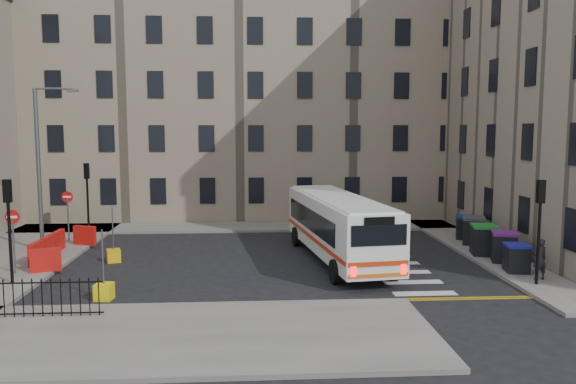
{
  "coord_description": "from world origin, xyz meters",
  "views": [
    {
      "loc": [
        -2.48,
        -26.28,
        6.19
      ],
      "look_at": [
        -0.68,
        2.08,
        3.0
      ],
      "focal_mm": 35.0,
      "sensor_mm": 36.0,
      "label": 1
    }
  ],
  "objects": [
    {
      "name": "wheelie_bin_c",
      "position": [
        8.66,
        -0.26,
        0.88
      ],
      "size": [
        1.4,
        1.53,
        1.46
      ],
      "rotation": [
        0.0,
        0.0,
        -0.21
      ],
      "color": "black",
      "rests_on": "pavement_east"
    },
    {
      "name": "wheelie_bin_d",
      "position": [
        9.16,
        2.24,
        0.87
      ],
      "size": [
        1.51,
        1.61,
        1.43
      ],
      "rotation": [
        0.0,
        0.0,
        -0.36
      ],
      "color": "black",
      "rests_on": "pavement_east"
    },
    {
      "name": "pavement_sw",
      "position": [
        -7.0,
        -10.0,
        0.07
      ],
      "size": [
        20.0,
        6.0,
        0.15
      ],
      "primitive_type": "cube",
      "color": "slate",
      "rests_on": "ground"
    },
    {
      "name": "no_entry_south",
      "position": [
        -12.5,
        -2.5,
        2.08
      ],
      "size": [
        0.6,
        0.08,
        3.0
      ],
      "color": "#595B5E",
      "rests_on": "pavement_west"
    },
    {
      "name": "no_entry_north",
      "position": [
        -12.5,
        4.5,
        2.08
      ],
      "size": [
        0.6,
        0.08,
        3.0
      ],
      "color": "#595B5E",
      "rests_on": "pavement_west"
    },
    {
      "name": "roadworks_barriers",
      "position": [
        -11.84,
        0.5,
        0.65
      ],
      "size": [
        1.66,
        6.26,
        1.0
      ],
      "color": "red",
      "rests_on": "pavement_west"
    },
    {
      "name": "streetlamp",
      "position": [
        -13.0,
        2.0,
        4.34
      ],
      "size": [
        0.5,
        0.22,
        8.14
      ],
      "color": "#595B5E",
      "rests_on": "pavement_west"
    },
    {
      "name": "pavement_north",
      "position": [
        -6.0,
        8.6,
        0.07
      ],
      "size": [
        36.0,
        3.2,
        0.15
      ],
      "primitive_type": "cube",
      "color": "slate",
      "rests_on": "ground"
    },
    {
      "name": "pedestrian",
      "position": [
        9.03,
        -4.87,
        0.99
      ],
      "size": [
        0.67,
        0.5,
        1.68
      ],
      "primitive_type": "imported",
      "rotation": [
        0.0,
        0.0,
        3.31
      ],
      "color": "black",
      "rests_on": "pavement_east"
    },
    {
      "name": "traffic_light_nw",
      "position": [
        -12.0,
        6.5,
        2.87
      ],
      "size": [
        0.28,
        0.22,
        4.1
      ],
      "color": "black",
      "rests_on": "pavement_west"
    },
    {
      "name": "wheelie_bin_a",
      "position": [
        8.7,
        -3.58,
        0.75
      ],
      "size": [
        1.1,
        1.22,
        1.19
      ],
      "rotation": [
        0.0,
        0.0,
        -0.16
      ],
      "color": "black",
      "rests_on": "pavement_east"
    },
    {
      "name": "traffic_light_sw",
      "position": [
        -12.0,
        -4.0,
        2.87
      ],
      "size": [
        0.28,
        0.22,
        4.1
      ],
      "color": "black",
      "rests_on": "pavement_west"
    },
    {
      "name": "bollard_chevron",
      "position": [
        -7.92,
        -6.0,
        0.3
      ],
      "size": [
        0.66,
        0.66,
        0.6
      ],
      "primitive_type": "cube",
      "rotation": [
        0.0,
        0.0,
        -0.1
      ],
      "color": "yellow",
      "rests_on": "ground"
    },
    {
      "name": "terrace_north",
      "position": [
        -7.0,
        15.5,
        8.62
      ],
      "size": [
        38.3,
        10.8,
        17.2
      ],
      "color": "gray",
      "rests_on": "ground"
    },
    {
      "name": "pavement_west",
      "position": [
        -14.0,
        1.0,
        0.07
      ],
      "size": [
        6.0,
        22.0,
        0.15
      ],
      "primitive_type": "cube",
      "color": "slate",
      "rests_on": "ground"
    },
    {
      "name": "ground",
      "position": [
        0.0,
        0.0,
        0.0
      ],
      "size": [
        120.0,
        120.0,
        0.0
      ],
      "primitive_type": "plane",
      "color": "black",
      "rests_on": "ground"
    },
    {
      "name": "bollard_yellow",
      "position": [
        -9.0,
        -0.08,
        0.3
      ],
      "size": [
        0.76,
        0.76,
        0.6
      ],
      "primitive_type": "cube",
      "rotation": [
        0.0,
        0.0,
        0.32
      ],
      "color": "#F0B20D",
      "rests_on": "ground"
    },
    {
      "name": "wheelie_bin_b",
      "position": [
        8.99,
        -1.75,
        0.85
      ],
      "size": [
        1.43,
        1.54,
        1.38
      ],
      "rotation": [
        0.0,
        0.0,
        -0.33
      ],
      "color": "black",
      "rests_on": "pavement_east"
    },
    {
      "name": "wheelie_bin_e",
      "position": [
        9.26,
        3.65,
        0.8
      ],
      "size": [
        1.32,
        1.42,
        1.28
      ],
      "rotation": [
        0.0,
        0.0,
        -0.32
      ],
      "color": "black",
      "rests_on": "pavement_east"
    },
    {
      "name": "bus",
      "position": [
        1.52,
        -0.42,
        1.72
      ],
      "size": [
        3.94,
        11.21,
        2.98
      ],
      "rotation": [
        0.0,
        0.0,
        0.13
      ],
      "color": "white",
      "rests_on": "ground"
    },
    {
      "name": "pavement_east",
      "position": [
        9.0,
        4.0,
        0.07
      ],
      "size": [
        2.4,
        26.0,
        0.15
      ],
      "primitive_type": "cube",
      "color": "slate",
      "rests_on": "ground"
    },
    {
      "name": "traffic_light_east",
      "position": [
        8.6,
        -5.5,
        2.87
      ],
      "size": [
        0.28,
        0.22,
        4.1
      ],
      "color": "black",
      "rests_on": "pavement_east"
    }
  ]
}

